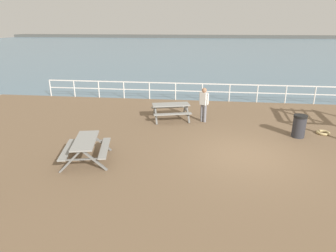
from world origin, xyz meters
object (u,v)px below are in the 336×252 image
at_px(picnic_table_mid_centre, 86,145).
at_px(visitor, 204,103).
at_px(litter_bin, 299,126).
at_px(picnic_table_near_right, 171,108).

xyz_separation_m(picnic_table_mid_centre, visitor, (3.93, 4.79, 0.36)).
height_order(visitor, litter_bin, visitor).
distance_m(picnic_table_near_right, picnic_table_mid_centre, 5.50).
xyz_separation_m(picnic_table_near_right, visitor, (1.60, -0.19, 0.36)).
relative_size(picnic_table_near_right, picnic_table_mid_centre, 1.02).
relative_size(picnic_table_mid_centre, visitor, 1.26).
distance_m(visitor, litter_bin, 4.27).
xyz_separation_m(picnic_table_near_right, picnic_table_mid_centre, (-2.33, -4.98, 0.00)).
height_order(picnic_table_mid_centre, litter_bin, litter_bin).
relative_size(picnic_table_near_right, visitor, 1.29).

